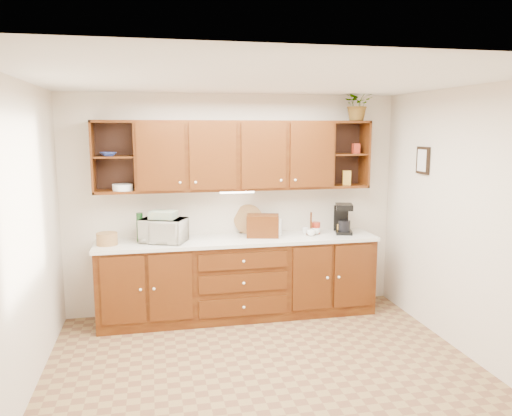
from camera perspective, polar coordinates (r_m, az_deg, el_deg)
name	(u,v)px	position (r m, az deg, el deg)	size (l,w,h in m)	color
floor	(266,373)	(4.77, 1.19, -18.35)	(4.00, 4.00, 0.00)	olive
ceiling	(267,79)	(4.26, 1.31, 14.48)	(4.00, 4.00, 0.00)	white
back_wall	(234,204)	(6.02, -2.51, 0.49)	(4.00, 4.00, 0.00)	beige
left_wall	(19,244)	(4.35, -25.42, -3.75)	(3.50, 3.50, 0.00)	beige
right_wall	(472,224)	(5.16, 23.45, -1.72)	(3.50, 3.50, 0.00)	beige
base_cabinets	(239,279)	(5.92, -1.98, -8.10)	(3.20, 0.60, 0.90)	#341105
countertop	(239,240)	(5.79, -1.99, -3.68)	(3.24, 0.64, 0.04)	silver
upper_cabinets	(237,155)	(5.81, -2.20, 6.05)	(3.20, 0.33, 0.80)	#341105
undercabinet_light	(237,192)	(5.79, -2.18, 1.84)	(0.40, 0.05, 0.03)	white
framed_picture	(423,160)	(5.83, 18.55, 5.18)	(0.03, 0.24, 0.30)	black
wicker_basket	(107,239)	(5.70, -16.66, -3.40)	(0.23, 0.23, 0.13)	#9A6B40
microwave	(164,230)	(5.67, -10.51, -2.53)	(0.48, 0.33, 0.27)	beige
towel_stack	(163,215)	(5.64, -10.56, -0.77)	(0.28, 0.21, 0.08)	tan
wine_bottle	(140,227)	(5.75, -13.14, -2.15)	(0.07, 0.07, 0.33)	black
woven_tray	(248,233)	(6.06, -0.90, -2.84)	(0.36, 0.36, 0.02)	#9A6B40
bread_box	(263,226)	(5.85, 0.78, -2.05)	(0.37, 0.23, 0.26)	#341105
mug_tree	(311,231)	(6.01, 6.28, -2.65)	(0.24, 0.25, 0.27)	#341105
canister_red	(316,228)	(6.09, 6.84, -2.27)	(0.11, 0.11, 0.14)	#A32B17
canister_white	(278,227)	(5.95, 2.56, -2.17)	(0.08, 0.08, 0.20)	white
canister_yellow	(341,229)	(6.18, 9.70, -2.33)	(0.10, 0.10, 0.10)	#BF8B2D
coffee_maker	(343,219)	(6.13, 9.93, -1.26)	(0.26, 0.30, 0.36)	black
bowl_stack	(108,154)	(5.73, -16.56, 5.93)	(0.17, 0.17, 0.04)	#293F98
plate_stack	(123,187)	(5.72, -14.99, 2.31)	(0.23, 0.23, 0.07)	white
pantry_box_yellow	(347,178)	(6.18, 10.32, 3.43)	(0.10, 0.08, 0.17)	#BF8B2D
pantry_box_red	(356,148)	(6.19, 11.36, 6.69)	(0.08, 0.07, 0.12)	#A32B17
potted_plant	(358,104)	(6.17, 11.58, 11.58)	(0.36, 0.31, 0.40)	#999999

